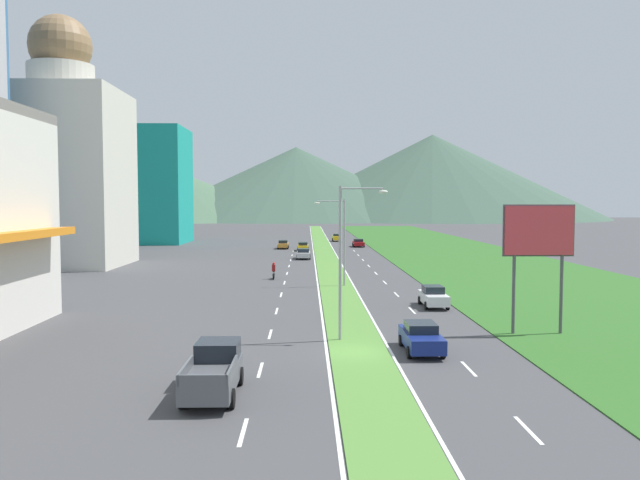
{
  "coord_description": "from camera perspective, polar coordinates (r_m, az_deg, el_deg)",
  "views": [
    {
      "loc": [
        -2.82,
        -33.69,
        8.16
      ],
      "look_at": [
        -1.26,
        41.29,
        3.66
      ],
      "focal_mm": 35.47,
      "sensor_mm": 36.0,
      "label": 1
    }
  ],
  "objects": [
    {
      "name": "hill_far_center",
      "position": [
        311.97,
        -2.16,
        5.17
      ],
      "size": [
        150.05,
        150.05,
        35.17
      ],
      "primitive_type": "cone",
      "color": "#3D5647",
      "rests_on": "ground_plane"
    },
    {
      "name": "car_3",
      "position": [
        110.94,
        -3.34,
        -0.39
      ],
      "size": [
        1.89,
        4.76,
        1.5
      ],
      "rotation": [
        0.0,
        0.0,
        1.57
      ],
      "color": "#C6842D",
      "rests_on": "ground_plane"
    },
    {
      "name": "motorcycle_rider",
      "position": [
        67.2,
        -4.2,
        -2.91
      ],
      "size": [
        0.36,
        2.0,
        1.8
      ],
      "rotation": [
        0.0,
        0.0,
        1.57
      ],
      "color": "black",
      "rests_on": "ground_plane"
    },
    {
      "name": "edge_line_median_left",
      "position": [
        94.05,
        -0.54,
        -1.54
      ],
      "size": [
        0.16,
        240.0,
        0.01
      ],
      "primitive_type": "cube",
      "color": "silver",
      "rests_on": "ground_plane"
    },
    {
      "name": "car_5",
      "position": [
        90.76,
        -1.51,
        -1.24
      ],
      "size": [
        2.04,
        4.59,
        1.5
      ],
      "rotation": [
        0.0,
        0.0,
        1.57
      ],
      "color": "#B2B2B7",
      "rests_on": "ground_plane"
    },
    {
      "name": "lane_dash_right_9",
      "position": [
        89.29,
        3.9,
        -1.81
      ],
      "size": [
        0.16,
        2.8,
        0.01
      ],
      "primitive_type": "cube",
      "color": "silver",
      "rests_on": "ground_plane"
    },
    {
      "name": "domed_building",
      "position": [
        87.35,
        -22.16,
        6.37
      ],
      "size": [
        14.87,
        14.87,
        31.66
      ],
      "color": "beige",
      "rests_on": "ground_plane"
    },
    {
      "name": "street_lamp_mid",
      "position": [
        61.16,
        1.88,
        0.38
      ],
      "size": [
        3.01,
        0.35,
        8.42
      ],
      "color": "#99999E",
      "rests_on": "ground_plane"
    },
    {
      "name": "lane_dash_right_2",
      "position": [
        32.39,
        13.26,
        -11.24
      ],
      "size": [
        0.16,
        2.8,
        0.01
      ],
      "primitive_type": "cube",
      "color": "silver",
      "rests_on": "ground_plane"
    },
    {
      "name": "hill_far_left",
      "position": [
        303.33,
        -13.89,
        4.16
      ],
      "size": [
        124.54,
        124.54,
        25.05
      ],
      "primitive_type": "cone",
      "color": "#47664C",
      "rests_on": "ground_plane"
    },
    {
      "name": "lane_dash_right_5",
      "position": [
        56.45,
        6.91,
        -4.9
      ],
      "size": [
        0.16,
        2.8,
        0.01
      ],
      "primitive_type": "cube",
      "color": "silver",
      "rests_on": "ground_plane"
    },
    {
      "name": "lane_dash_right_10",
      "position": [
        97.55,
        3.47,
        -1.36
      ],
      "size": [
        0.16,
        2.8,
        0.01
      ],
      "primitive_type": "cube",
      "color": "silver",
      "rests_on": "ground_plane"
    },
    {
      "name": "car_0",
      "position": [
        106.13,
        -1.54,
        -0.57
      ],
      "size": [
        1.91,
        4.59,
        1.44
      ],
      "rotation": [
        0.0,
        0.0,
        1.57
      ],
      "color": "yellow",
      "rests_on": "ground_plane"
    },
    {
      "name": "lane_dash_left_8",
      "position": [
        80.69,
        -2.81,
        -2.37
      ],
      "size": [
        0.16,
        2.8,
        0.01
      ],
      "primitive_type": "cube",
      "color": "silver",
      "rests_on": "ground_plane"
    },
    {
      "name": "car_4",
      "position": [
        50.17,
        10.19,
        -5.03
      ],
      "size": [
        1.86,
        4.37,
        1.63
      ],
      "rotation": [
        0.0,
        0.0,
        -1.57
      ],
      "color": "silver",
      "rests_on": "ground_plane"
    },
    {
      "name": "lane_dash_right_4",
      "position": [
        48.33,
        8.31,
        -6.31
      ],
      "size": [
        0.16,
        2.8,
        0.01
      ],
      "primitive_type": "cube",
      "color": "silver",
      "rests_on": "ground_plane"
    },
    {
      "name": "ground_plane",
      "position": [
        34.78,
        3.55,
        -10.14
      ],
      "size": [
        600.0,
        600.0,
        0.0
      ],
      "primitive_type": "plane",
      "color": "#424244"
    },
    {
      "name": "lane_dash_right_6",
      "position": [
        64.62,
        5.87,
        -3.83
      ],
      "size": [
        0.16,
        2.8,
        0.01
      ],
      "primitive_type": "cube",
      "color": "silver",
      "rests_on": "ground_plane"
    },
    {
      "name": "car_1",
      "position": [
        115.56,
        3.48,
        -0.25
      ],
      "size": [
        2.04,
        4.57,
        1.45
      ],
      "rotation": [
        0.0,
        0.0,
        -1.57
      ],
      "color": "maroon",
      "rests_on": "ground_plane"
    },
    {
      "name": "lane_dash_left_7",
      "position": [
        72.42,
        -2.99,
        -3.03
      ],
      "size": [
        0.16,
        2.8,
        0.01
      ],
      "primitive_type": "cube",
      "color": "silver",
      "rests_on": "ground_plane"
    },
    {
      "name": "lane_dash_left_2",
      "position": [
        31.49,
        -5.41,
        -11.59
      ],
      "size": [
        0.16,
        2.8,
        0.01
      ],
      "primitive_type": "cube",
      "color": "silver",
      "rests_on": "ground_plane"
    },
    {
      "name": "lane_dash_right_3",
      "position": [
        40.29,
        10.28,
        -8.3
      ],
      "size": [
        0.16,
        2.8,
        0.01
      ],
      "primitive_type": "cube",
      "color": "silver",
      "rests_on": "ground_plane"
    },
    {
      "name": "lane_dash_left_4",
      "position": [
        47.73,
        -3.94,
        -6.41
      ],
      "size": [
        0.16,
        2.8,
        0.01
      ],
      "primitive_type": "cube",
      "color": "silver",
      "rests_on": "ground_plane"
    },
    {
      "name": "hill_far_right",
      "position": [
        323.75,
        10.09,
        5.65
      ],
      "size": [
        167.62,
        167.62,
        41.95
      ],
      "primitive_type": "cone",
      "color": "#3D5647",
      "rests_on": "ground_plane"
    },
    {
      "name": "street_lamp_near",
      "position": [
        36.96,
        2.32,
        -1.1
      ],
      "size": [
        2.84,
        0.42,
        9.11
      ],
      "color": "#99999E",
      "rests_on": "ground_plane"
    },
    {
      "name": "edge_line_median_right",
      "position": [
        94.16,
        1.59,
        -1.53
      ],
      "size": [
        0.16,
        240.0,
        0.01
      ],
      "primitive_type": "cube",
      "color": "silver",
      "rests_on": "ground_plane"
    },
    {
      "name": "billboard_roadside",
      "position": [
        40.87,
        19.14,
        0.19
      ],
      "size": [
        4.42,
        0.28,
        8.02
      ],
      "color": "#4C4C51",
      "rests_on": "ground_plane"
    },
    {
      "name": "lane_dash_left_9",
      "position": [
        88.97,
        -2.66,
        -1.83
      ],
      "size": [
        0.16,
        2.8,
        0.01
      ],
      "primitive_type": "cube",
      "color": "silver",
      "rests_on": "ground_plane"
    },
    {
      "name": "lane_dash_right_1",
      "position": [
        24.78,
        18.26,
        -15.96
      ],
      "size": [
        0.16,
        2.8,
        0.01
      ],
      "primitive_type": "cube",
      "color": "silver",
      "rests_on": "ground_plane"
    },
    {
      "name": "lane_dash_left_6",
      "position": [
        64.17,
        -3.23,
        -3.87
      ],
      "size": [
        0.16,
        2.8,
        0.01
      ],
      "primitive_type": "cube",
      "color": "silver",
      "rests_on": "ground_plane"
    },
    {
      "name": "lane_dash_right_8",
      "position": [
        81.05,
        4.42,
        -2.35
      ],
      "size": [
        0.16,
        2.8,
        0.01
      ],
      "primitive_type": "cube",
      "color": "silver",
      "rests_on": "ground_plane"
    },
    {
      "name": "lane_dash_right_7",
      "position": [
        72.82,
        5.07,
        -3.01
      ],
      "size": [
        0.16,
        2.8,
        0.01
      ],
      "primitive_type": "cube",
      "color": "silver",
      "rests_on": "ground_plane"
    },
    {
      "name": "midrise_colored",
      "position": [
        130.89,
        -15.37,
        4.74
      ],
      "size": [
        15.7,
        15.7,
        22.84
      ],
      "primitive_type": "cube",
      "color": "teal",
      "rests_on": "ground_plane"
    },
    {
      "name": "lane_dash_left_1",
      "position": [
        23.59,
        -6.96,
        -16.82
      ],
      "size": [
        0.16,
        2.8,
        0.01
      ],
      "primitive_type": "cube",
      "color": "silver",
      "rests_on": "ground_plane"
    },
    {
      "name": "grass_verge_right",
      "position": [
        96.92,
        12.8,
        -1.46
      ],
      "size": [
        24.0,
        240.0,
        0.06
      ],
      "primitive_type": "cube",
      "color": "#2D6023",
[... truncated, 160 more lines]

